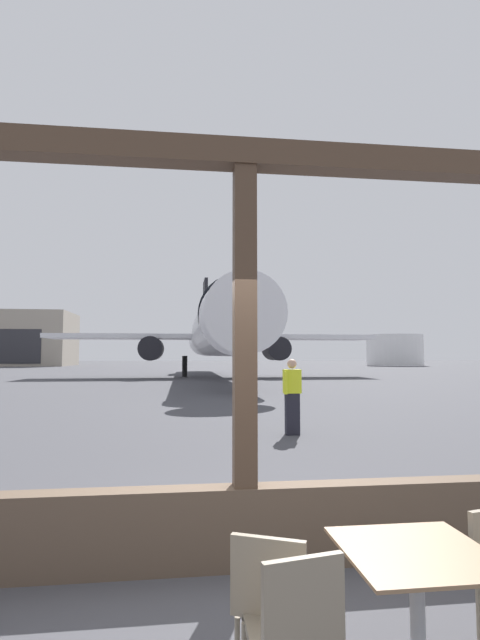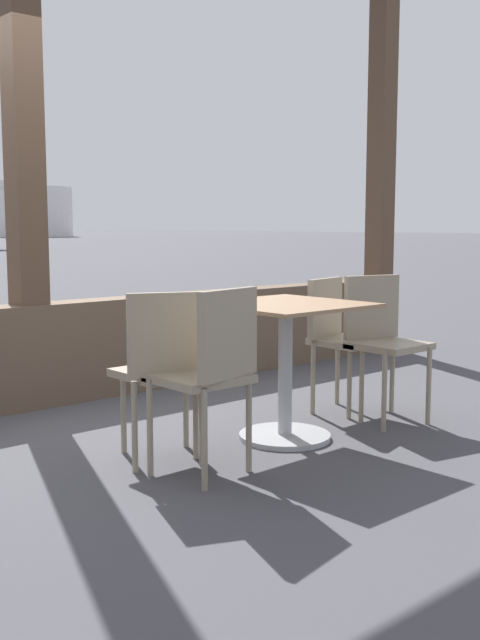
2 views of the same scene
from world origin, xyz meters
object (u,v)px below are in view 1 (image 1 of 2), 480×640
object	(u,v)px
dining_table	(418,613)
distant_hangar	(6,339)
ground_crew_worker	(292,395)
cafe_chair_window_right	(296,628)
fuel_storage_tank	(395,350)
airplane	(215,333)
cafe_chair_aisle_right	(273,599)

from	to	relation	value
dining_table	distant_hangar	xyz separation A→B (m)	(-31.75, 83.02, 4.21)
ground_crew_worker	distant_hangar	bearing A→B (deg)	113.82
dining_table	distant_hangar	bearing A→B (deg)	110.93
cafe_chair_window_right	fuel_storage_tank	distance (m)	84.86
dining_table	fuel_storage_tank	size ratio (longest dim) A/B	0.08
distant_hangar	airplane	bearing A→B (deg)	-55.36
cafe_chair_window_right	ground_crew_worker	world-z (taller)	ground_crew_worker
distant_hangar	cafe_chair_window_right	bearing A→B (deg)	-69.57
airplane	distant_hangar	size ratio (longest dim) A/B	1.67
distant_hangar	fuel_storage_tank	distance (m)	68.22
distant_hangar	ground_crew_worker	bearing A→B (deg)	-66.18
distant_hangar	fuel_storage_tank	size ratio (longest dim) A/B	2.29
dining_table	ground_crew_worker	bearing A→B (deg)	81.14
dining_table	distant_hangar	distance (m)	88.98
cafe_chair_aisle_right	airplane	size ratio (longest dim) A/B	0.02
distant_hangar	fuel_storage_tank	world-z (taller)	distant_hangar
dining_table	cafe_chair_aisle_right	distance (m)	0.78
ground_crew_worker	fuel_storage_tank	distance (m)	76.39
cafe_chair_aisle_right	fuel_storage_tank	xyz separation A→B (m)	(36.88, 76.10, 2.19)
airplane	distant_hangar	xyz separation A→B (m)	(-33.12, 47.94, 1.01)
cafe_chair_window_right	airplane	xyz separation A→B (m)	(2.10, 35.31, 3.10)
cafe_chair_aisle_right	airplane	world-z (taller)	airplane
airplane	dining_table	bearing A→B (deg)	-92.25
ground_crew_worker	cafe_chair_window_right	bearing A→B (deg)	-103.36
dining_table	ground_crew_worker	world-z (taller)	ground_crew_worker
distant_hangar	fuel_storage_tank	bearing A→B (deg)	-5.75
airplane	cafe_chair_aisle_right	bearing A→B (deg)	-93.52
ground_crew_worker	dining_table	bearing A→B (deg)	-98.86
fuel_storage_tank	ground_crew_worker	bearing A→B (deg)	-117.13
ground_crew_worker	airplane	bearing A→B (deg)	89.79
cafe_chair_window_right	ground_crew_worker	xyz separation A→B (m)	(2.01, 8.45, 0.35)
dining_table	fuel_storage_tank	xyz separation A→B (m)	(36.10, 76.18, 2.27)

